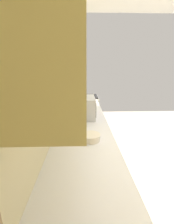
{
  "coord_description": "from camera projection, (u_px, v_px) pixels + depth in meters",
  "views": [
    {
      "loc": [
        -1.88,
        1.2,
        1.6
      ],
      "look_at": [
        -0.66,
        1.16,
        1.23
      ],
      "focal_mm": 23.88,
      "sensor_mm": 36.0,
      "label": 1
    }
  ],
  "objects": [
    {
      "name": "oven_range",
      "position": [
        84.0,
        114.0,
        3.73
      ],
      "size": [
        0.58,
        0.69,
        1.09
      ],
      "color": "#B7BABF",
      "rests_on": "ground_plane"
    },
    {
      "name": "microwave",
      "position": [
        82.0,
        107.0,
        2.12
      ],
      "size": [
        0.45,
        0.38,
        0.29
      ],
      "color": "#B7BABF",
      "rests_on": "counter_run"
    },
    {
      "name": "counter_run",
      "position": [
        83.0,
        167.0,
        1.78
      ],
      "size": [
        3.51,
        0.64,
        0.91
      ],
      "color": "tan",
      "rests_on": "ground_plane"
    },
    {
      "name": "upper_cabinets",
      "position": [
        66.0,
        45.0,
        1.38
      ],
      "size": [
        2.52,
        0.31,
        0.67
      ],
      "color": "tan"
    },
    {
      "name": "wall_back",
      "position": [
        53.0,
        82.0,
        1.84
      ],
      "size": [
        4.38,
        0.12,
        2.83
      ],
      "primitive_type": "cube",
      "color": "beige",
      "rests_on": "ground_plane"
    },
    {
      "name": "bowl",
      "position": [
        91.0,
        137.0,
        1.47
      ],
      "size": [
        0.19,
        0.19,
        0.06
      ],
      "color": "silver",
      "rests_on": "counter_run"
    },
    {
      "name": "ground_plane",
      "position": [
        160.0,
        175.0,
        2.3
      ],
      "size": [
        6.81,
        6.81,
        0.0
      ],
      "primitive_type": "plane",
      "color": "beige"
    }
  ]
}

